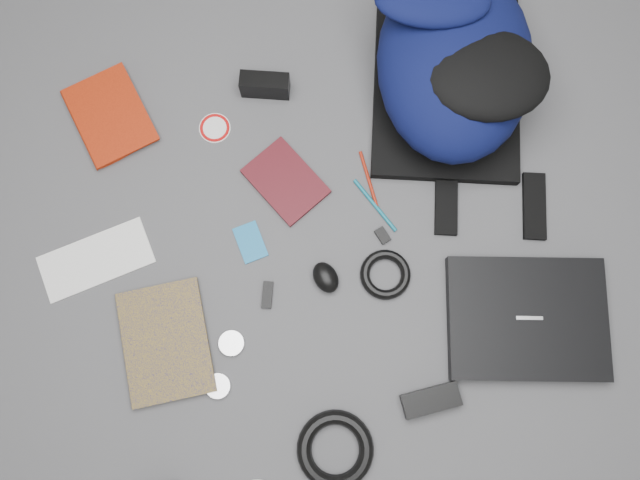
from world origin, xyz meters
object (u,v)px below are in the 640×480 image
object	(u,v)px
backpack	(455,61)
compact_camera	(265,85)
mouse	(326,277)
laptop	(527,319)
dvd_case	(286,181)
power_brick	(431,400)
textbook_red	(78,131)
comic_book	(124,351)

from	to	relation	value
backpack	compact_camera	size ratio (longest dim) A/B	4.70
mouse	laptop	bearing A→B (deg)	-40.12
dvd_case	mouse	size ratio (longest dim) A/B	2.42
backpack	laptop	distance (m)	0.59
backpack	laptop	world-z (taller)	backpack
compact_camera	power_brick	world-z (taller)	compact_camera
dvd_case	textbook_red	bearing A→B (deg)	124.48
textbook_red	comic_book	xyz separation A→B (m)	(-0.01, -0.53, -0.00)
comic_book	dvd_case	size ratio (longest dim) A/B	1.43
comic_book	mouse	xyz separation A→B (m)	(0.47, 0.03, 0.01)
backpack	power_brick	bearing A→B (deg)	-91.86
compact_camera	power_brick	bearing A→B (deg)	-58.96
textbook_red	comic_book	world-z (taller)	textbook_red
comic_book	dvd_case	distance (m)	0.52
mouse	power_brick	bearing A→B (deg)	-78.13
comic_book	dvd_case	bearing A→B (deg)	35.86
comic_book	power_brick	bearing A→B (deg)	-20.99
compact_camera	power_brick	size ratio (longest dim) A/B	0.93
textbook_red	compact_camera	xyz separation A→B (m)	(0.45, -0.02, 0.02)
textbook_red	backpack	bearing A→B (deg)	-19.42
textbook_red	mouse	world-z (taller)	mouse
textbook_red	power_brick	xyz separation A→B (m)	(0.60, -0.82, 0.00)
compact_camera	dvd_case	bearing A→B (deg)	-73.73
textbook_red	compact_camera	size ratio (longest dim) A/B	1.90
compact_camera	mouse	xyz separation A→B (m)	(0.01, -0.48, -0.01)
compact_camera	comic_book	bearing A→B (deg)	-111.90
mouse	dvd_case	bearing A→B (deg)	83.73
dvd_case	power_brick	bearing A→B (deg)	-98.69
comic_book	mouse	world-z (taller)	mouse
power_brick	textbook_red	bearing A→B (deg)	128.27
backpack	textbook_red	world-z (taller)	backpack
backpack	dvd_case	size ratio (longest dim) A/B	3.03
textbook_red	compact_camera	bearing A→B (deg)	-14.06
backpack	power_brick	world-z (taller)	backpack
laptop	compact_camera	size ratio (longest dim) A/B	3.01
textbook_red	power_brick	size ratio (longest dim) A/B	1.77
comic_book	mouse	bearing A→B (deg)	7.90
compact_camera	mouse	size ratio (longest dim) A/B	1.56
backpack	laptop	size ratio (longest dim) A/B	1.56
compact_camera	power_brick	xyz separation A→B (m)	(0.14, -0.79, -0.02)
dvd_case	mouse	distance (m)	0.25
textbook_red	mouse	xyz separation A→B (m)	(0.46, -0.50, 0.01)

